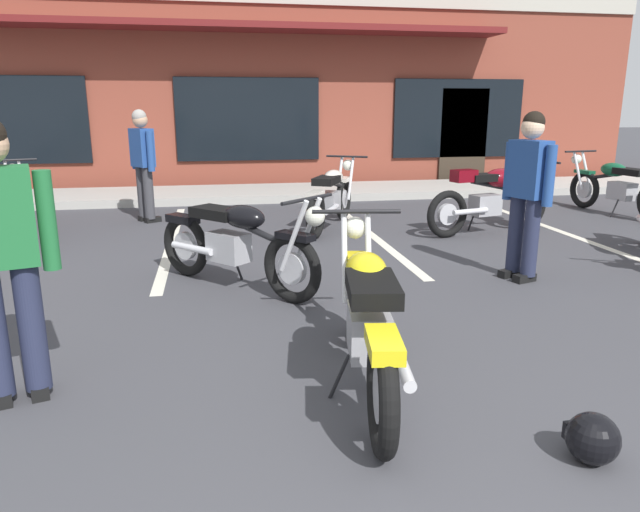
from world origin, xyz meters
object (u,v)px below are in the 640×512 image
(motorcycle_red_sportbike, at_px, (236,242))
(person_by_back_row, at_px, (527,186))
(motorcycle_green_cafe_racer, at_px, (617,186))
(motorcycle_orange_scrambler, at_px, (331,196))
(person_near_building, at_px, (1,247))
(motorcycle_blue_standard, at_px, (497,195))
(helmet_on_pavement, at_px, (592,438))
(person_in_black_shirt, at_px, (143,159))
(motorcycle_black_cruiser, at_px, (17,203))
(motorcycle_foreground_classic, at_px, (368,316))

(motorcycle_red_sportbike, bearing_deg, person_by_back_row, -3.72)
(motorcycle_green_cafe_racer, relative_size, motorcycle_orange_scrambler, 1.09)
(person_by_back_row, bearing_deg, motorcycle_red_sportbike, 176.28)
(person_near_building, bearing_deg, motorcycle_red_sportbike, 55.65)
(motorcycle_blue_standard, relative_size, helmet_on_pavement, 7.95)
(person_by_back_row, bearing_deg, helmet_on_pavement, -112.78)
(motorcycle_blue_standard, height_order, person_in_black_shirt, person_in_black_shirt)
(motorcycle_red_sportbike, distance_m, person_in_black_shirt, 3.88)
(motorcycle_blue_standard, bearing_deg, person_in_black_shirt, 161.26)
(person_by_back_row, height_order, helmet_on_pavement, person_by_back_row)
(motorcycle_black_cruiser, distance_m, helmet_on_pavement, 7.51)
(person_in_black_shirt, height_order, person_near_building, same)
(motorcycle_green_cafe_racer, bearing_deg, person_by_back_row, -137.38)
(helmet_on_pavement, bearing_deg, motorcycle_orange_scrambler, 91.37)
(motorcycle_green_cafe_racer, height_order, helmet_on_pavement, motorcycle_green_cafe_racer)
(motorcycle_foreground_classic, bearing_deg, helmet_on_pavement, -48.63)
(motorcycle_red_sportbike, xyz_separation_m, motorcycle_orange_scrambler, (1.47, 2.68, 0.00))
(motorcycle_red_sportbike, distance_m, motorcycle_blue_standard, 4.18)
(motorcycle_orange_scrambler, height_order, helmet_on_pavement, motorcycle_orange_scrambler)
(person_near_building, bearing_deg, motorcycle_blue_standard, 38.41)
(person_near_building, bearing_deg, person_by_back_row, 23.26)
(person_near_building, bearing_deg, helmet_on_pavement, -21.51)
(person_in_black_shirt, distance_m, person_near_building, 5.66)
(motorcycle_foreground_classic, distance_m, motorcycle_green_cafe_racer, 7.50)
(person_near_building, bearing_deg, motorcycle_black_cruiser, 106.23)
(motorcycle_black_cruiser, distance_m, motorcycle_blue_standard, 6.54)
(person_by_back_row, bearing_deg, person_near_building, -156.74)
(motorcycle_red_sportbike, relative_size, motorcycle_blue_standard, 0.82)
(motorcycle_foreground_classic, height_order, motorcycle_black_cruiser, same)
(motorcycle_orange_scrambler, xyz_separation_m, person_near_building, (-2.84, -4.69, 0.49))
(motorcycle_red_sportbike, bearing_deg, motorcycle_green_cafe_racer, 25.04)
(motorcycle_foreground_classic, bearing_deg, person_near_building, 175.43)
(motorcycle_black_cruiser, xyz_separation_m, helmet_on_pavement, (4.41, -6.07, -0.33))
(motorcycle_green_cafe_racer, relative_size, person_near_building, 1.25)
(motorcycle_black_cruiser, height_order, helmet_on_pavement, motorcycle_black_cruiser)
(motorcycle_black_cruiser, relative_size, person_in_black_shirt, 1.22)
(motorcycle_blue_standard, relative_size, person_by_back_row, 1.23)
(person_in_black_shirt, bearing_deg, motorcycle_foreground_classic, -71.65)
(motorcycle_red_sportbike, relative_size, motorcycle_black_cruiser, 0.83)
(motorcycle_blue_standard, xyz_separation_m, person_near_building, (-5.05, -4.00, 0.42))
(motorcycle_green_cafe_racer, bearing_deg, motorcycle_orange_scrambler, -177.21)
(motorcycle_green_cafe_racer, relative_size, helmet_on_pavement, 8.08)
(motorcycle_foreground_classic, xyz_separation_m, motorcycle_red_sportbike, (-0.72, 2.18, 0.00))
(motorcycle_black_cruiser, bearing_deg, person_in_black_shirt, 25.60)
(motorcycle_blue_standard, xyz_separation_m, person_by_back_row, (-0.81, -2.18, 0.42))
(motorcycle_blue_standard, xyz_separation_m, helmet_on_pavement, (-2.07, -5.18, -0.40))
(motorcycle_foreground_classic, height_order, motorcycle_blue_standard, same)
(motorcycle_blue_standard, bearing_deg, motorcycle_green_cafe_racer, 19.77)
(motorcycle_red_sportbike, distance_m, motorcycle_black_cruiser, 4.02)
(motorcycle_foreground_classic, relative_size, motorcycle_green_cafe_racer, 1.00)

